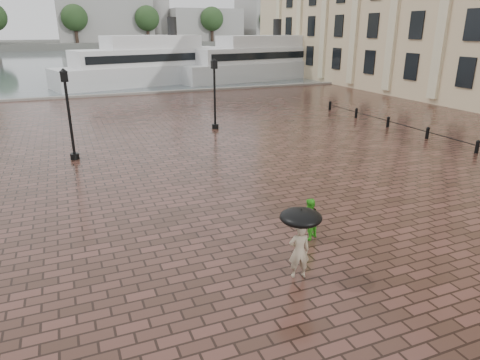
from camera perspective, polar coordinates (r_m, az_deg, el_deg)
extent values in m
plane|color=#321E17|center=(15.41, 3.27, -4.70)|extent=(300.00, 300.00, 0.00)
plane|color=#414C50|center=(105.02, -19.58, 15.03)|extent=(240.00, 240.00, 0.00)
cube|color=slate|center=(45.51, -14.59, 10.95)|extent=(80.00, 0.60, 0.30)
cube|color=#4C4C47|center=(172.84, -21.14, 16.55)|extent=(300.00, 60.00, 2.00)
cube|color=gray|center=(163.47, -17.67, 19.64)|extent=(30.00, 22.00, 14.00)
cube|color=gray|center=(170.50, -5.13, 19.88)|extent=(25.00, 22.00, 11.00)
cube|color=gray|center=(184.08, 6.01, 20.60)|extent=(35.00, 22.00, 16.00)
cylinder|color=gray|center=(166.71, -10.46, 21.21)|extent=(6.00, 6.00, 20.00)
cylinder|color=#2D2119|center=(150.79, -20.95, 17.46)|extent=(1.00, 1.00, 8.00)
sphere|color=#1F3518|center=(150.81, -21.21, 19.54)|extent=(8.00, 8.00, 8.00)
cylinder|color=#2D2119|center=(153.36, -12.13, 18.28)|extent=(1.00, 1.00, 8.00)
sphere|color=#1F3518|center=(153.38, -12.29, 20.33)|extent=(8.00, 8.00, 8.00)
cylinder|color=#2D2119|center=(159.11, -3.72, 18.68)|extent=(1.00, 1.00, 8.00)
sphere|color=#1F3518|center=(159.12, -3.77, 20.66)|extent=(8.00, 8.00, 8.00)
cylinder|color=#2D2119|center=(167.70, 3.98, 18.72)|extent=(1.00, 1.00, 8.00)
sphere|color=#1F3518|center=(167.71, 4.03, 20.59)|extent=(8.00, 8.00, 8.00)
cylinder|color=#2D2119|center=(178.72, 10.83, 18.48)|extent=(1.00, 1.00, 8.00)
sphere|color=#1F3518|center=(178.74, 10.95, 20.24)|extent=(8.00, 8.00, 8.00)
cylinder|color=black|center=(26.20, 29.05, 3.77)|extent=(0.20, 0.20, 0.60)
sphere|color=black|center=(26.13, 29.17, 4.45)|extent=(0.22, 0.22, 0.22)
cylinder|color=black|center=(28.43, 23.69, 5.67)|extent=(0.20, 0.20, 0.60)
sphere|color=black|center=(28.36, 23.78, 6.29)|extent=(0.22, 0.22, 0.22)
cylinder|color=black|center=(30.90, 19.13, 7.24)|extent=(0.20, 0.20, 0.60)
sphere|color=black|center=(30.83, 19.19, 7.82)|extent=(0.22, 0.22, 0.22)
cylinder|color=black|center=(33.55, 15.23, 8.53)|extent=(0.20, 0.20, 0.60)
sphere|color=black|center=(33.49, 15.28, 9.07)|extent=(0.22, 0.22, 0.22)
cylinder|color=black|center=(36.34, 11.90, 9.60)|extent=(0.20, 0.20, 0.60)
sphere|color=black|center=(36.29, 11.94, 10.10)|extent=(0.22, 0.22, 0.22)
cylinder|color=black|center=(23.48, -21.17, 2.96)|extent=(0.44, 0.44, 0.30)
cylinder|color=black|center=(23.06, -21.73, 7.37)|extent=(0.14, 0.14, 4.00)
cube|color=black|center=(22.76, -22.41, 12.65)|extent=(0.35, 0.35, 0.50)
sphere|color=beige|center=(22.76, -22.41, 12.65)|extent=(0.28, 0.28, 0.28)
cylinder|color=black|center=(28.84, -3.31, 7.16)|extent=(0.44, 0.44, 0.30)
cylinder|color=black|center=(28.50, -3.39, 10.79)|extent=(0.14, 0.14, 4.00)
cube|color=black|center=(28.25, -3.48, 15.11)|extent=(0.35, 0.35, 0.50)
sphere|color=beige|center=(28.25, -3.48, 15.11)|extent=(0.28, 0.28, 0.28)
imported|color=gray|center=(11.56, 7.89, -9.36)|extent=(0.64, 0.50, 1.55)
imported|color=green|center=(13.65, 9.17, -5.17)|extent=(0.81, 0.74, 1.35)
cube|color=silver|center=(54.16, -11.41, 13.66)|extent=(23.89, 11.27, 2.23)
cube|color=silver|center=(54.00, -11.56, 15.82)|extent=(19.21, 9.38, 1.86)
cube|color=silver|center=(53.92, -11.68, 17.59)|extent=(11.87, 6.96, 1.49)
cylinder|color=black|center=(55.17, -9.05, 19.52)|extent=(1.12, 1.12, 2.23)
cube|color=black|center=(51.79, -10.32, 15.75)|extent=(17.11, 4.56, 0.84)
cube|color=black|center=(56.22, -12.70, 15.87)|extent=(17.11, 4.56, 0.84)
cube|color=silver|center=(58.28, 2.64, 14.39)|extent=(23.48, 9.87, 2.19)
cube|color=silver|center=(58.13, 2.68, 16.36)|extent=(18.86, 8.26, 1.83)
cube|color=silver|center=(58.06, 2.70, 17.98)|extent=(11.58, 6.28, 1.46)
cylinder|color=black|center=(59.70, 4.98, 19.55)|extent=(1.10, 1.10, 2.19)
cube|color=black|center=(56.20, 4.19, 16.22)|extent=(17.04, 3.52, 0.82)
cube|color=black|center=(60.10, 1.26, 16.48)|extent=(17.04, 3.52, 0.82)
cylinder|color=black|center=(11.31, 8.01, -6.96)|extent=(0.02, 0.02, 0.95)
ellipsoid|color=black|center=(11.12, 8.12, -4.96)|extent=(1.10, 1.10, 0.39)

